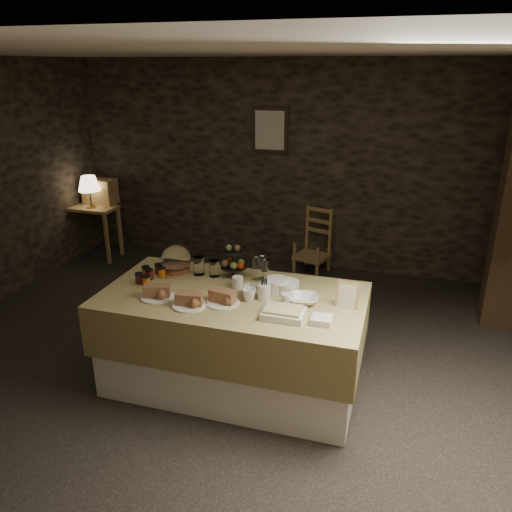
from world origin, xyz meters
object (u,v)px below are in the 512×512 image
(fruit_stand, at_px, (234,263))
(buffet_table, at_px, (233,333))
(wine_rack, at_px, (100,191))
(chair, at_px, (313,243))
(console_table, at_px, (92,216))
(table_lamp, at_px, (89,184))

(fruit_stand, bearing_deg, buffet_table, -72.44)
(wine_rack, xyz_separation_m, chair, (2.92, 0.22, -0.53))
(chair, distance_m, fruit_stand, 2.37)
(buffet_table, height_order, console_table, buffet_table)
(wine_rack, distance_m, chair, 2.98)
(wine_rack, bearing_deg, console_table, -105.52)
(buffet_table, bearing_deg, fruit_stand, 107.56)
(fruit_stand, bearing_deg, wine_rack, 141.99)
(console_table, bearing_deg, fruit_stand, -35.00)
(chair, bearing_deg, fruit_stand, -78.96)
(table_lamp, height_order, fruit_stand, table_lamp)
(buffet_table, height_order, table_lamp, table_lamp)
(console_table, height_order, wine_rack, wine_rack)
(console_table, height_order, table_lamp, table_lamp)
(buffet_table, relative_size, fruit_stand, 6.62)
(wine_rack, bearing_deg, table_lamp, -90.00)
(table_lamp, bearing_deg, wine_rack, 90.00)
(table_lamp, bearing_deg, console_table, 135.00)
(chair, relative_size, fruit_stand, 2.06)
(chair, bearing_deg, table_lamp, -153.43)
(table_lamp, distance_m, chair, 3.03)
(chair, bearing_deg, wine_rack, -157.89)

